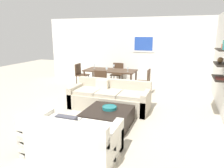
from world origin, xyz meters
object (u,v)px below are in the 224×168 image
object	(u,v)px
dining_chair_foot	(102,81)
dining_chair_left_far	(81,73)
wine_glass_right_near	(128,68)
sofa_beige	(110,98)
wine_glass_head	(114,66)
dining_chair_right_near	(145,80)
coffee_table	(108,118)
wine_glass_left_far	(94,66)
dining_chair_head	(117,72)
dining_table	(110,72)
loveseat_white	(72,139)
decorative_bowl	(109,108)
wine_glass_foot	(107,68)

from	to	relation	value
dining_chair_foot	dining_chair_left_far	world-z (taller)	same
wine_glass_right_near	sofa_beige	bearing A→B (deg)	-90.61
dining_chair_left_far	wine_glass_head	xyz separation A→B (m)	(1.36, 0.18, 0.35)
wine_glass_head	dining_chair_right_near	bearing A→B (deg)	-23.28
coffee_table	wine_glass_left_far	xyz separation A→B (m)	(-1.74, 3.14, 0.66)
dining_chair_foot	wine_glass_left_far	distance (m)	1.24
wine_glass_head	wine_glass_right_near	bearing A→B (deg)	-35.26
wine_glass_right_near	dining_chair_right_near	bearing A→B (deg)	-7.78
dining_chair_foot	wine_glass_head	xyz separation A→B (m)	(0.00, 1.24, 0.35)
dining_chair_head	wine_glass_head	bearing A→B (deg)	-90.00
dining_table	wine_glass_right_near	bearing A→B (deg)	-8.94
dining_chair_right_near	wine_glass_left_far	bearing A→B (deg)	171.43
loveseat_white	dining_table	world-z (taller)	loveseat_white
decorative_bowl	wine_glass_head	distance (m)	3.53
dining_chair_head	coffee_table	bearing A→B (deg)	-75.07
dining_chair_head	dining_chair_left_far	distance (m)	1.51
wine_glass_left_far	sofa_beige	bearing A→B (deg)	-55.92
dining_table	dining_chair_foot	bearing A→B (deg)	-90.00
dining_chair_head	wine_glass_head	world-z (taller)	wine_glass_head
loveseat_white	wine_glass_foot	distance (m)	4.08
decorative_bowl	dining_chair_head	distance (m)	3.95
dining_table	dining_chair_right_near	xyz separation A→B (m)	(1.36, -0.20, -0.18)
coffee_table	wine_glass_head	bearing A→B (deg)	106.86
coffee_table	wine_glass_right_near	xyz separation A→B (m)	(-0.34, 2.92, 0.67)
wine_glass_foot	wine_glass_right_near	xyz separation A→B (m)	(0.70, 0.27, -0.01)
dining_chair_head	wine_glass_left_far	distance (m)	1.08
sofa_beige	dining_chair_left_far	distance (m)	2.96
dining_chair_head	wine_glass_left_far	bearing A→B (deg)	-133.35
dining_table	wine_glass_left_far	xyz separation A→B (m)	(-0.70, 0.11, 0.17)
sofa_beige	wine_glass_head	distance (m)	2.48
coffee_table	dining_chair_left_far	xyz separation A→B (m)	(-2.40, 3.23, 0.31)
loveseat_white	wine_glass_right_near	world-z (taller)	wine_glass_right_near
wine_glass_foot	coffee_table	bearing A→B (deg)	-68.63
sofa_beige	dining_chair_right_near	bearing A→B (deg)	68.58
loveseat_white	dining_chair_left_far	world-z (taller)	dining_chair_left_far
wine_glass_left_far	dining_chair_right_near	bearing A→B (deg)	-8.57
coffee_table	dining_chair_right_near	xyz separation A→B (m)	(0.32, 2.83, 0.31)
dining_chair_left_far	wine_glass_foot	distance (m)	1.52
dining_chair_left_far	wine_glass_right_near	world-z (taller)	wine_glass_right_near
wine_glass_head	loveseat_white	bearing A→B (deg)	-79.73
dining_table	coffee_table	bearing A→B (deg)	-71.14
dining_chair_head	wine_glass_left_far	size ratio (longest dim) A/B	5.75
dining_chair_right_near	dining_chair_head	bearing A→B (deg)	142.27
sofa_beige	wine_glass_left_far	size ratio (longest dim) A/B	14.43
dining_chair_head	wine_glass_foot	bearing A→B (deg)	-90.00
dining_table	wine_glass_foot	world-z (taller)	wine_glass_foot
sofa_beige	dining_chair_right_near	size ratio (longest dim) A/B	2.51
dining_table	dining_chair_head	xyz separation A→B (m)	(-0.00, 0.85, -0.18)
sofa_beige	coffee_table	distance (m)	1.16
dining_table	dining_chair_foot	distance (m)	0.87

